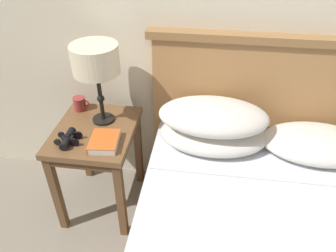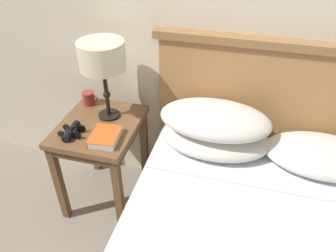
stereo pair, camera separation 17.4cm
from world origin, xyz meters
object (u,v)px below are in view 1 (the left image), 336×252
binoculars_pair (68,139)px  nightstand (96,141)px  coffee_mug (80,104)px  book_on_nightstand (104,142)px  table_lamp (95,61)px

binoculars_pair → nightstand: bearing=54.1°
binoculars_pair → coffee_mug: 0.33m
nightstand → book_on_nightstand: book_on_nightstand is taller
book_on_nightstand → binoculars_pair: (-0.20, -0.01, 0.00)m
table_lamp → binoculars_pair: table_lamp is taller
book_on_nightstand → coffee_mug: bearing=128.1°
table_lamp → binoculars_pair: size_ratio=2.93×
table_lamp → book_on_nightstand: bearing=-72.1°
binoculars_pair → coffee_mug: bearing=98.9°
coffee_mug → binoculars_pair: bearing=-81.1°
table_lamp → nightstand: bearing=-106.6°
nightstand → book_on_nightstand: (0.10, -0.13, 0.11)m
nightstand → coffee_mug: (-0.15, 0.19, 0.14)m
coffee_mug → nightstand: bearing=-51.6°
nightstand → coffee_mug: bearing=128.4°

